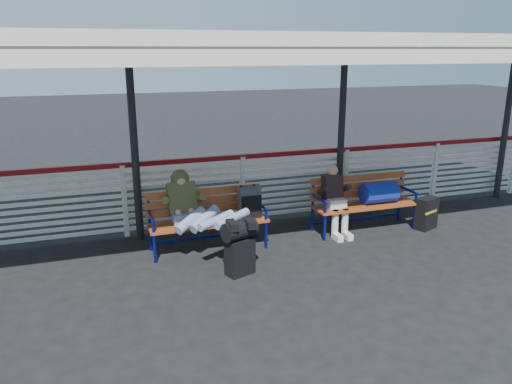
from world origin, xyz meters
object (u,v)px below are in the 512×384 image
object	(u,v)px
bench_right	(371,195)
companion_person	(335,199)
luggage_stack	(240,245)
suitcase_side	(427,213)
traveler_man	(203,214)
bench_left	(221,210)

from	to	relation	value
bench_right	companion_person	xyz separation A→B (m)	(-0.68, -0.00, -0.00)
luggage_stack	suitcase_side	bearing A→B (deg)	-9.03
luggage_stack	traveler_man	distance (m)	0.81
luggage_stack	traveler_man	bearing A→B (deg)	96.48
luggage_stack	suitcase_side	distance (m)	3.62
companion_person	suitcase_side	distance (m)	1.66
traveler_man	companion_person	size ratio (longest dim) A/B	1.43
suitcase_side	luggage_stack	bearing A→B (deg)	168.97
luggage_stack	traveler_man	xyz separation A→B (m)	(-0.35, 0.69, 0.26)
bench_right	suitcase_side	size ratio (longest dim) A/B	3.28
bench_left	companion_person	size ratio (longest dim) A/B	1.57
bench_left	traveler_man	xyz separation A→B (m)	(-0.35, -0.34, 0.09)
companion_person	bench_left	bearing A→B (deg)	179.10
bench_left	bench_right	bearing A→B (deg)	-0.57
luggage_stack	traveler_man	size ratio (longest dim) A/B	0.47
companion_person	suitcase_side	bearing A→B (deg)	-10.54
traveler_man	suitcase_side	distance (m)	3.92
traveler_man	companion_person	world-z (taller)	traveler_man
traveler_man	companion_person	bearing A→B (deg)	7.78
luggage_stack	bench_right	size ratio (longest dim) A/B	0.43
companion_person	suitcase_side	world-z (taller)	companion_person
bench_left	suitcase_side	world-z (taller)	bench_left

